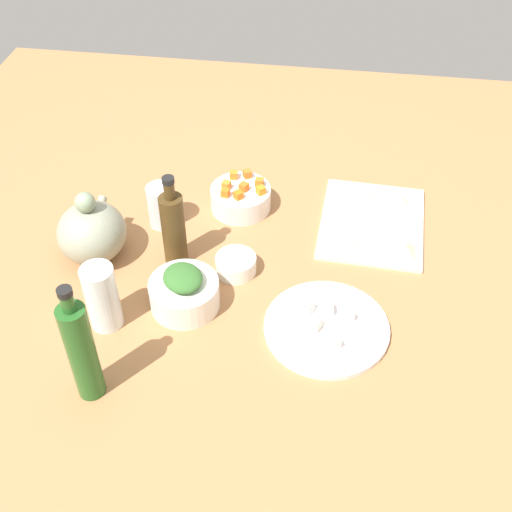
% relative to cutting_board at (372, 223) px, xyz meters
% --- Properties ---
extents(tabletop, '(1.90, 1.90, 0.03)m').
position_rel_cutting_board_xyz_m(tabletop, '(-0.20, 0.24, -0.02)').
color(tabletop, '#AB7347').
rests_on(tabletop, ground).
extents(cutting_board, '(0.30, 0.25, 0.01)m').
position_rel_cutting_board_xyz_m(cutting_board, '(0.00, 0.00, 0.00)').
color(cutting_board, white).
rests_on(cutting_board, tabletop).
extents(plate_tofu, '(0.25, 0.25, 0.01)m').
position_rel_cutting_board_xyz_m(plate_tofu, '(-0.34, 0.08, 0.00)').
color(plate_tofu, white).
rests_on(plate_tofu, tabletop).
extents(bowl_greens, '(0.14, 0.14, 0.06)m').
position_rel_cutting_board_xyz_m(bowl_greens, '(-0.31, 0.37, 0.03)').
color(bowl_greens, white).
rests_on(bowl_greens, tabletop).
extents(bowl_carrots, '(0.14, 0.14, 0.05)m').
position_rel_cutting_board_xyz_m(bowl_carrots, '(0.02, 0.31, 0.02)').
color(bowl_carrots, white).
rests_on(bowl_carrots, tabletop).
extents(bowl_small_side, '(0.09, 0.09, 0.04)m').
position_rel_cutting_board_xyz_m(bowl_small_side, '(-0.20, 0.29, 0.01)').
color(bowl_small_side, white).
rests_on(bowl_small_side, tabletop).
extents(teapot, '(0.17, 0.15, 0.17)m').
position_rel_cutting_board_xyz_m(teapot, '(-0.19, 0.60, 0.06)').
color(teapot, gray).
rests_on(teapot, tabletop).
extents(bottle_0, '(0.05, 0.05, 0.22)m').
position_rel_cutting_board_xyz_m(bottle_0, '(-0.18, 0.42, 0.09)').
color(bottle_0, '#483417').
rests_on(bottle_0, tabletop).
extents(bottle_1, '(0.05, 0.05, 0.26)m').
position_rel_cutting_board_xyz_m(bottle_1, '(-0.54, 0.49, 0.11)').
color(bottle_1, '#255D22').
rests_on(bottle_1, tabletop).
extents(drinking_glass_0, '(0.06, 0.06, 0.15)m').
position_rel_cutting_board_xyz_m(drinking_glass_0, '(-0.38, 0.51, 0.07)').
color(drinking_glass_0, white).
rests_on(drinking_glass_0, tabletop).
extents(drinking_glass_1, '(0.07, 0.07, 0.10)m').
position_rel_cutting_board_xyz_m(drinking_glass_1, '(-0.06, 0.48, 0.05)').
color(drinking_glass_1, white).
rests_on(drinking_glass_1, tabletop).
extents(carrot_cube_0, '(0.03, 0.03, 0.02)m').
position_rel_cutting_board_xyz_m(carrot_cube_0, '(0.01, 0.26, 0.06)').
color(carrot_cube_0, orange).
rests_on(carrot_cube_0, bowl_carrots).
extents(carrot_cube_1, '(0.02, 0.02, 0.02)m').
position_rel_cutting_board_xyz_m(carrot_cube_1, '(-0.01, 0.34, 0.06)').
color(carrot_cube_1, orange).
rests_on(carrot_cube_1, bowl_carrots).
extents(carrot_cube_2, '(0.02, 0.02, 0.02)m').
position_rel_cutting_board_xyz_m(carrot_cube_2, '(0.02, 0.30, 0.06)').
color(carrot_cube_2, orange).
rests_on(carrot_cube_2, bowl_carrots).
extents(carrot_cube_3, '(0.02, 0.02, 0.02)m').
position_rel_cutting_board_xyz_m(carrot_cube_3, '(0.06, 0.33, 0.06)').
color(carrot_cube_3, orange).
rests_on(carrot_cube_3, bowl_carrots).
extents(carrot_cube_4, '(0.02, 0.02, 0.02)m').
position_rel_cutting_board_xyz_m(carrot_cube_4, '(0.04, 0.27, 0.06)').
color(carrot_cube_4, orange).
rests_on(carrot_cube_4, bowl_carrots).
extents(carrot_cube_5, '(0.02, 0.02, 0.02)m').
position_rel_cutting_board_xyz_m(carrot_cube_5, '(0.02, 0.34, 0.06)').
color(carrot_cube_5, orange).
rests_on(carrot_cube_5, bowl_carrots).
extents(carrot_cube_6, '(0.03, 0.03, 0.02)m').
position_rel_cutting_board_xyz_m(carrot_cube_6, '(-0.02, 0.31, 0.06)').
color(carrot_cube_6, orange).
rests_on(carrot_cube_6, bowl_carrots).
extents(carrot_cube_7, '(0.02, 0.02, 0.02)m').
position_rel_cutting_board_xyz_m(carrot_cube_7, '(0.07, 0.30, 0.06)').
color(carrot_cube_7, orange).
rests_on(carrot_cube_7, bowl_carrots).
extents(chopped_greens_mound, '(0.12, 0.11, 0.03)m').
position_rel_cutting_board_xyz_m(chopped_greens_mound, '(-0.31, 0.37, 0.07)').
color(chopped_greens_mound, '#366A2D').
rests_on(chopped_greens_mound, bowl_greens).
extents(tofu_cube_0, '(0.03, 0.03, 0.02)m').
position_rel_cutting_board_xyz_m(tofu_cube_0, '(-0.34, 0.11, 0.02)').
color(tofu_cube_0, '#FAE7CE').
rests_on(tofu_cube_0, plate_tofu).
extents(tofu_cube_1, '(0.03, 0.03, 0.02)m').
position_rel_cutting_board_xyz_m(tofu_cube_1, '(-0.39, 0.07, 0.02)').
color(tofu_cube_1, white).
rests_on(tofu_cube_1, plate_tofu).
extents(tofu_cube_2, '(0.03, 0.03, 0.02)m').
position_rel_cutting_board_xyz_m(tofu_cube_2, '(-0.30, 0.12, 0.02)').
color(tofu_cube_2, white).
rests_on(tofu_cube_2, plate_tofu).
extents(tofu_cube_3, '(0.02, 0.02, 0.02)m').
position_rel_cutting_board_xyz_m(tofu_cube_3, '(-0.30, 0.08, 0.02)').
color(tofu_cube_3, white).
rests_on(tofu_cube_3, plate_tofu).
extents(tofu_cube_4, '(0.03, 0.03, 0.02)m').
position_rel_cutting_board_xyz_m(tofu_cube_4, '(-0.31, 0.04, 0.02)').
color(tofu_cube_4, white).
rests_on(tofu_cube_4, plate_tofu).
extents(dumpling_0, '(0.07, 0.07, 0.03)m').
position_rel_cutting_board_xyz_m(dumpling_0, '(0.07, -0.06, 0.02)').
color(dumpling_0, beige).
rests_on(dumpling_0, cutting_board).
extents(dumpling_1, '(0.08, 0.08, 0.03)m').
position_rel_cutting_board_xyz_m(dumpling_1, '(-0.10, -0.07, 0.02)').
color(dumpling_1, beige).
rests_on(dumpling_1, cutting_board).
extents(dumpling_2, '(0.06, 0.06, 0.02)m').
position_rel_cutting_board_xyz_m(dumpling_2, '(0.08, 0.02, 0.02)').
color(dumpling_2, beige).
rests_on(dumpling_2, cutting_board).
extents(dumpling_3, '(0.08, 0.08, 0.02)m').
position_rel_cutting_board_xyz_m(dumpling_3, '(-0.09, 0.05, 0.02)').
color(dumpling_3, beige).
rests_on(dumpling_3, cutting_board).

